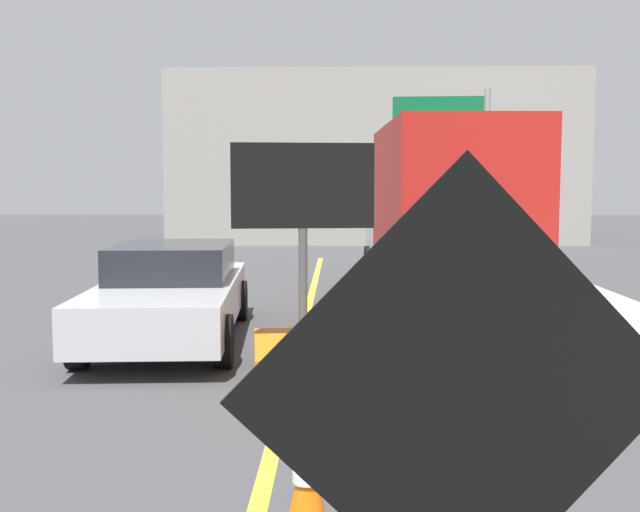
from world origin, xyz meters
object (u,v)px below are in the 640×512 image
(arrow_board_trailer, at_px, (303,340))
(traffic_cone_mid_lane, at_px, (299,395))
(traffic_cone_near_sign, at_px, (307,484))
(pickup_car, at_px, (172,292))
(highway_guide_sign, at_px, (459,145))
(roadwork_sign, at_px, (461,406))
(box_truck, at_px, (441,210))

(arrow_board_trailer, relative_size, traffic_cone_mid_lane, 4.28)
(traffic_cone_near_sign, bearing_deg, pickup_car, 110.10)
(highway_guide_sign, bearing_deg, traffic_cone_near_sign, -101.98)
(highway_guide_sign, bearing_deg, arrow_board_trailer, -105.97)
(roadwork_sign, xyz_separation_m, box_truck, (1.50, 11.61, 0.32))
(roadwork_sign, relative_size, traffic_cone_near_sign, 3.59)
(highway_guide_sign, xyz_separation_m, traffic_cone_near_sign, (-3.66, -17.27, -3.10))
(box_truck, distance_m, traffic_cone_mid_lane, 7.88)
(traffic_cone_mid_lane, bearing_deg, box_truck, 72.87)
(arrow_board_trailer, xyz_separation_m, pickup_car, (-2.01, 2.29, 0.22))
(highway_guide_sign, height_order, traffic_cone_mid_lane, highway_guide_sign)
(arrow_board_trailer, bearing_deg, highway_guide_sign, 74.03)
(pickup_car, xyz_separation_m, traffic_cone_mid_lane, (2.04, -3.95, -0.39))
(pickup_car, height_order, traffic_cone_near_sign, pickup_car)
(arrow_board_trailer, xyz_separation_m, box_truck, (2.32, 5.72, 1.31))
(roadwork_sign, height_order, arrow_board_trailer, arrow_board_trailer)
(arrow_board_trailer, relative_size, box_truck, 0.38)
(arrow_board_trailer, bearing_deg, traffic_cone_near_sign, -86.90)
(traffic_cone_mid_lane, bearing_deg, traffic_cone_near_sign, -85.46)
(roadwork_sign, bearing_deg, arrow_board_trailer, 97.94)
(arrow_board_trailer, height_order, traffic_cone_mid_lane, arrow_board_trailer)
(traffic_cone_near_sign, bearing_deg, highway_guide_sign, 78.02)
(arrow_board_trailer, height_order, box_truck, box_truck)
(pickup_car, bearing_deg, arrow_board_trailer, -48.75)
(roadwork_sign, xyz_separation_m, arrow_board_trailer, (-0.82, 5.89, -0.99))
(highway_guide_sign, height_order, traffic_cone_near_sign, highway_guide_sign)
(arrow_board_trailer, height_order, pickup_car, arrow_board_trailer)
(pickup_car, xyz_separation_m, traffic_cone_near_sign, (2.21, -6.03, -0.38))
(traffic_cone_near_sign, bearing_deg, roadwork_sign, -73.88)
(arrow_board_trailer, xyz_separation_m, highway_guide_sign, (3.87, 13.52, 2.94))
(pickup_car, bearing_deg, traffic_cone_mid_lane, -62.68)
(roadwork_sign, distance_m, pickup_car, 8.68)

